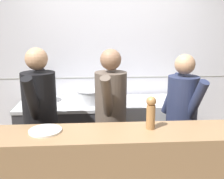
# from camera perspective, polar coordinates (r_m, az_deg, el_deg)

# --- Properties ---
(wall_back_tiled) EXTENTS (8.00, 0.06, 2.60)m
(wall_back_tiled) POSITION_cam_1_polar(r_m,az_deg,el_deg) (3.76, -0.31, 4.95)
(wall_back_tiled) COLOR silver
(wall_back_tiled) RESTS_ON ground_plane
(oven_range) EXTENTS (1.19, 0.71, 0.90)m
(oven_range) POSITION_cam_1_polar(r_m,az_deg,el_deg) (3.63, -9.92, -9.61)
(oven_range) COLOR #38383D
(oven_range) RESTS_ON ground_plane
(prep_counter) EXTENTS (0.97, 0.65, 0.91)m
(prep_counter) POSITION_cam_1_polar(r_m,az_deg,el_deg) (3.68, 8.41, -9.17)
(prep_counter) COLOR #B7BABF
(prep_counter) RESTS_ON ground_plane
(stock_pot) EXTENTS (0.35, 0.35, 0.20)m
(stock_pot) POSITION_cam_1_polar(r_m,az_deg,el_deg) (3.55, -15.62, -1.01)
(stock_pot) COLOR beige
(stock_pot) RESTS_ON oven_range
(sauce_pot) EXTENTS (0.34, 0.34, 0.17)m
(sauce_pot) POSITION_cam_1_polar(r_m,az_deg,el_deg) (3.38, -4.82, -1.43)
(sauce_pot) COLOR #B7BABF
(sauce_pot) RESTS_ON oven_range
(mixing_bowl_steel) EXTENTS (0.22, 0.22, 0.10)m
(mixing_bowl_steel) POSITION_cam_1_polar(r_m,az_deg,el_deg) (3.47, 6.37, -1.70)
(mixing_bowl_steel) COLOR #B7BABF
(mixing_bowl_steel) RESTS_ON prep_counter
(plated_dish_main) EXTENTS (0.27, 0.27, 0.02)m
(plated_dish_main) POSITION_cam_1_polar(r_m,az_deg,el_deg) (2.29, -14.34, -8.67)
(plated_dish_main) COLOR white
(plated_dish_main) RESTS_ON pass_counter
(pepper_mill) EXTENTS (0.08, 0.08, 0.29)m
(pepper_mill) POSITION_cam_1_polar(r_m,az_deg,el_deg) (2.26, 8.46, -4.85)
(pepper_mill) COLOR #AD7A47
(pepper_mill) RESTS_ON pass_counter
(chef_head_cook) EXTENTS (0.37, 0.73, 1.67)m
(chef_head_cook) POSITION_cam_1_polar(r_m,az_deg,el_deg) (2.81, -15.26, -6.45)
(chef_head_cook) COLOR black
(chef_head_cook) RESTS_ON ground_plane
(chef_sous) EXTENTS (0.40, 0.72, 1.65)m
(chef_sous) POSITION_cam_1_polar(r_m,az_deg,el_deg) (2.83, -0.27, -6.08)
(chef_sous) COLOR black
(chef_sous) RESTS_ON ground_plane
(chef_line) EXTENTS (0.41, 0.69, 1.60)m
(chef_line) POSITION_cam_1_polar(r_m,az_deg,el_deg) (2.95, 14.83, -6.34)
(chef_line) COLOR black
(chef_line) RESTS_ON ground_plane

